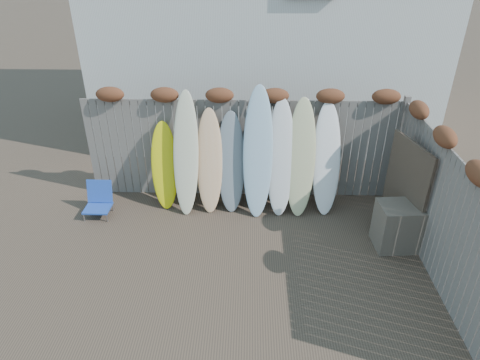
{
  "coord_description": "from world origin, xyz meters",
  "views": [
    {
      "loc": [
        0.16,
        -5.1,
        4.6
      ],
      "look_at": [
        0.0,
        1.2,
        1.0
      ],
      "focal_mm": 32.0,
      "sensor_mm": 36.0,
      "label": 1
    }
  ],
  "objects_px": {
    "beach_chair": "(99,200)",
    "wooden_crate": "(397,226)",
    "surfboard_0": "(165,166)",
    "lattice_panel": "(405,190)"
  },
  "relations": [
    {
      "from": "beach_chair",
      "to": "wooden_crate",
      "type": "xyz_separation_m",
      "value": [
        5.31,
        -0.85,
        0.11
      ]
    },
    {
      "from": "lattice_panel",
      "to": "surfboard_0",
      "type": "xyz_separation_m",
      "value": [
        -4.24,
        0.88,
        -0.06
      ]
    },
    {
      "from": "wooden_crate",
      "to": "lattice_panel",
      "type": "height_order",
      "value": "lattice_panel"
    },
    {
      "from": "wooden_crate",
      "to": "surfboard_0",
      "type": "bearing_deg",
      "value": 162.92
    },
    {
      "from": "beach_chair",
      "to": "surfboard_0",
      "type": "bearing_deg",
      "value": 18.42
    },
    {
      "from": "surfboard_0",
      "to": "lattice_panel",
      "type": "bearing_deg",
      "value": -17.12
    },
    {
      "from": "wooden_crate",
      "to": "surfboard_0",
      "type": "xyz_separation_m",
      "value": [
        -4.09,
        1.26,
        0.42
      ]
    },
    {
      "from": "beach_chair",
      "to": "lattice_panel",
      "type": "relative_size",
      "value": 0.36
    },
    {
      "from": "wooden_crate",
      "to": "surfboard_0",
      "type": "relative_size",
      "value": 0.47
    },
    {
      "from": "beach_chair",
      "to": "wooden_crate",
      "type": "relative_size",
      "value": 0.79
    }
  ]
}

